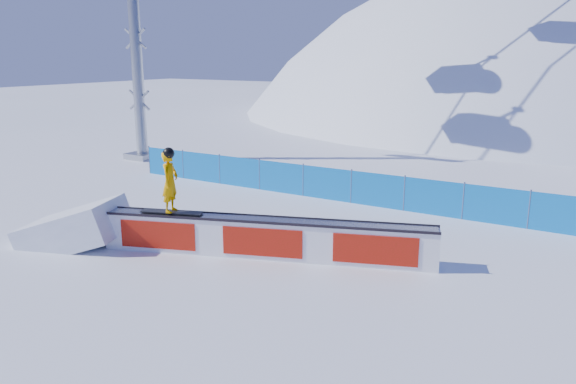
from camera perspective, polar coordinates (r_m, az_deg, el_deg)
The scene contains 6 objects.
ground at distance 16.24m, azimuth 2.84°, elevation -5.08°, with size 160.00×160.00×0.00m, color white.
snow_hill at distance 60.64m, azimuth 22.27°, elevation -9.81°, with size 64.00×64.00×64.00m.
safety_fence at distance 19.99m, azimuth 9.04°, elevation 0.19°, with size 22.05×0.05×1.30m.
rail_box at distance 14.91m, azimuth -2.37°, elevation -4.69°, with size 8.65×3.60×1.08m.
snow_ramp at distance 17.25m, azimuth -20.77°, elevation -4.86°, with size 2.75×1.83×1.03m, color white, non-canonical shape.
snowboarder at distance 15.35m, azimuth -11.90°, elevation 1.10°, with size 1.72×0.87×1.79m.
Camera 1 is at (7.30, -13.52, 5.27)m, focal length 35.00 mm.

